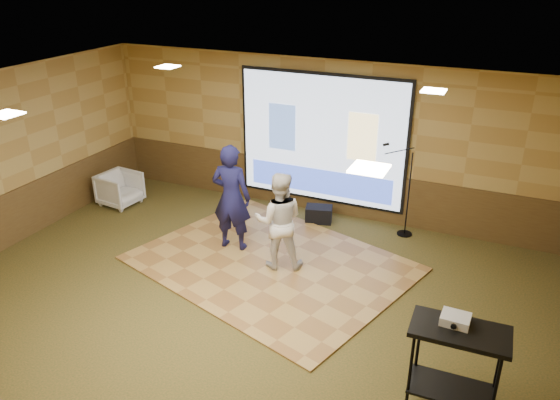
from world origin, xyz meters
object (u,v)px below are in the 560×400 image
at_px(projector_screen, 321,141).
at_px(dance_floor, 271,263).
at_px(projector, 455,319).
at_px(av_table, 457,352).
at_px(banquet_chair, 120,189).
at_px(player_left, 231,198).
at_px(player_right, 279,221).
at_px(mic_stand, 404,209).
at_px(duffel_bag, 319,214).

xyz_separation_m(projector_screen, dance_floor, (-0.01, -2.27, -1.46)).
height_order(projector_screen, projector, projector_screen).
bearing_deg(projector_screen, projector, -53.93).
xyz_separation_m(av_table, projector, (-0.07, 0.09, 0.35)).
bearing_deg(banquet_chair, player_left, -96.72).
distance_m(projector_screen, banquet_chair, 4.22).
xyz_separation_m(player_left, player_right, (0.99, -0.26, -0.12)).
bearing_deg(mic_stand, projector, -61.40).
relative_size(projector_screen, banquet_chair, 4.48).
distance_m(player_left, banquet_chair, 3.12).
distance_m(player_right, duffel_bag, 1.97).
relative_size(player_left, banquet_chair, 2.51).
height_order(dance_floor, projector, projector).
xyz_separation_m(dance_floor, player_left, (-0.84, 0.24, 0.95)).
distance_m(av_table, duffel_bag, 4.92).
distance_m(dance_floor, projector, 3.82).
bearing_deg(banquet_chair, av_table, -106.72).
relative_size(mic_stand, banquet_chair, 2.30).
relative_size(banquet_chair, duffel_bag, 1.50).
xyz_separation_m(av_table, mic_stand, (-1.42, 4.00, -0.29)).
distance_m(projector_screen, duffel_bag, 1.40).
bearing_deg(banquet_chair, mic_stand, -73.15).
bearing_deg(dance_floor, player_left, 164.27).
bearing_deg(player_left, projector_screen, -118.39).
bearing_deg(player_right, av_table, 124.53).
xyz_separation_m(dance_floor, av_table, (3.16, -2.04, 0.77)).
bearing_deg(duffel_bag, projector, -52.28).
relative_size(player_right, mic_stand, 0.95).
bearing_deg(mic_stand, banquet_chair, -159.81).
relative_size(projector_screen, player_right, 2.04).
distance_m(player_left, mic_stand, 3.13).
xyz_separation_m(projector_screen, player_left, (-0.85, -2.03, -0.51)).
distance_m(dance_floor, banquet_chair, 3.94).
bearing_deg(player_right, banquet_chair, -34.93).
bearing_deg(av_table, duffel_bag, 127.77).
bearing_deg(duffel_bag, projector_screen, 109.19).
relative_size(projector, mic_stand, 0.18).
bearing_deg(duffel_bag, player_right, -90.37).
xyz_separation_m(projector_screen, banquet_chair, (-3.83, -1.34, -1.14)).
xyz_separation_m(mic_stand, banquet_chair, (-5.56, -1.04, -0.16)).
bearing_deg(projector_screen, mic_stand, -10.05).
xyz_separation_m(dance_floor, duffel_bag, (0.17, 1.82, 0.14)).
bearing_deg(av_table, mic_stand, 109.53).
bearing_deg(dance_floor, mic_stand, 48.47).
height_order(dance_floor, player_left, player_left).
bearing_deg(player_left, banquet_chair, -18.73).
relative_size(player_right, projector, 5.41).
relative_size(player_left, mic_stand, 1.09).
bearing_deg(duffel_bag, player_left, -122.32).
distance_m(player_right, mic_stand, 2.56).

